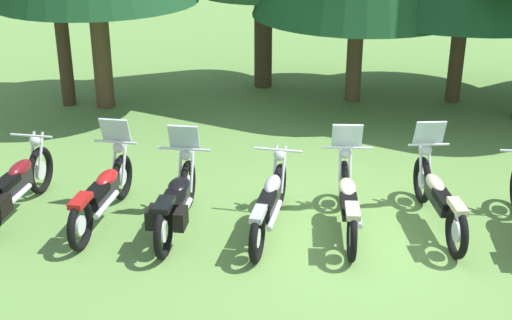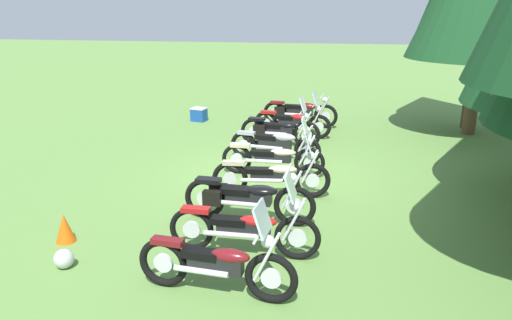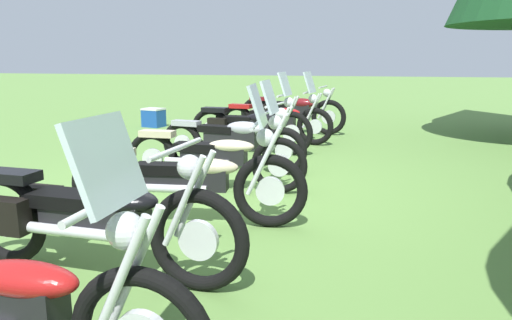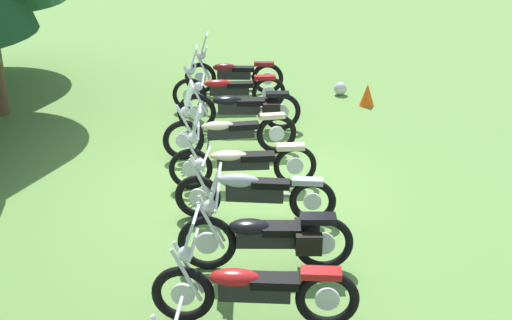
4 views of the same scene
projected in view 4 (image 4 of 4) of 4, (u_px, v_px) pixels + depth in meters
ground_plane at (242, 186)px, 10.78m from camera, size 80.00×80.00×0.00m
motorcycle_1 at (252, 288)px, 7.36m from camera, size 0.66×2.29×1.36m
motorcycle_2 at (268, 236)px, 8.37m from camera, size 0.77×2.20×1.38m
motorcycle_3 at (253, 193)px, 9.58m from camera, size 0.71×2.30×0.99m
motorcycle_4 at (241, 161)px, 10.57m from camera, size 0.75×2.33×1.35m
motorcycle_5 at (229, 132)px, 11.73m from camera, size 0.61×2.36×1.37m
motorcycle_6 at (241, 107)px, 12.90m from camera, size 0.78×2.37×1.02m
motorcycle_7 at (227, 89)px, 13.99m from camera, size 0.61×2.36×1.36m
motorcycle_8 at (232, 74)px, 15.04m from camera, size 0.65×2.21×1.36m
traffic_cone at (367, 95)px, 14.34m from camera, size 0.32×0.32×0.48m
dropped_helmet at (340, 89)px, 15.06m from camera, size 0.29×0.29×0.29m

